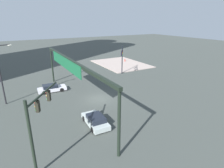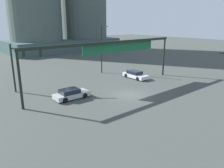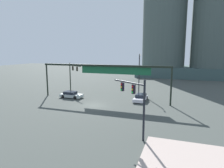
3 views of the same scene
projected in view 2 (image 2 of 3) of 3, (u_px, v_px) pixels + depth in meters
The scene contains 6 objects.
ground_plane at pixel (129, 95), 28.23m from camera, with size 191.37×191.37×0.00m, color #3F4540.
traffic_signal_opposite_side at pixel (22, 60), 28.26m from camera, with size 4.60×3.25×6.29m.
streetlamp_curved_arm at pixel (102, 46), 38.86m from camera, with size 0.87×2.17×8.31m.
overhead_sign_gantry at pixel (113, 48), 29.98m from camera, with size 24.37×0.43×6.47m.
sedan_car_approaching at pixel (135, 75), 36.23m from camera, with size 2.05×4.58×1.21m.
sedan_car_waiting_far at pixel (71, 94), 26.68m from camera, with size 4.33×2.05×1.21m.
Camera 2 is at (-18.90, -19.09, 9.05)m, focal length 35.49 mm.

